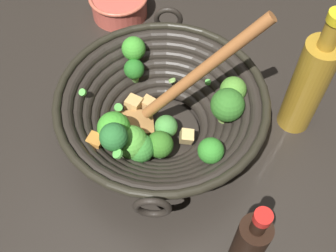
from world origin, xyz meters
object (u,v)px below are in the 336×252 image
Objects in this scene: soy_sauce_bottle at (250,243)px; cooking_oil_bottle at (309,84)px; wok at (162,111)px; prep_bowl at (119,4)px.

cooking_oil_bottle is at bearing -111.79° from soy_sauce_bottle.
wok is at bearing -57.75° from soy_sauce_bottle.
wok is 2.98× the size of prep_bowl.
cooking_oil_bottle is (-0.10, -0.26, 0.03)m from soy_sauce_bottle.
soy_sauce_bottle is (-0.14, 0.21, 0.00)m from wok.
prep_bowl is at bearing -64.59° from soy_sauce_bottle.
prep_bowl is (0.25, -0.52, -0.04)m from soy_sauce_bottle.
wok is 0.25m from soy_sauce_bottle.
cooking_oil_bottle is 1.98× the size of prep_bowl.
soy_sauce_bottle is 0.28m from cooking_oil_bottle.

